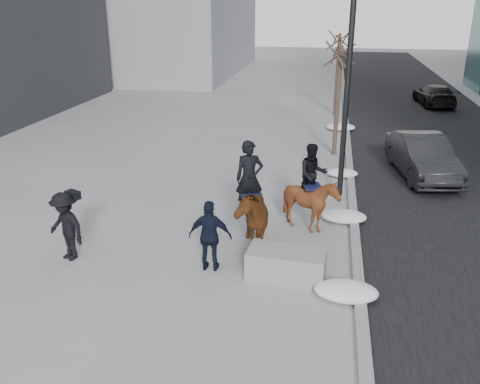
% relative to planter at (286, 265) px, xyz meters
% --- Properties ---
extents(ground, '(120.00, 120.00, 0.00)m').
position_rel_planter_xyz_m(ground, '(-1.35, 0.28, -0.35)').
color(ground, gray).
rests_on(ground, ground).
extents(road, '(8.00, 90.00, 0.01)m').
position_rel_planter_xyz_m(road, '(5.65, 10.28, -0.35)').
color(road, black).
rests_on(road, ground).
extents(curb, '(0.25, 90.00, 0.12)m').
position_rel_planter_xyz_m(curb, '(1.65, 10.28, -0.29)').
color(curb, gray).
rests_on(curb, ground).
extents(planter, '(1.84, 1.02, 0.71)m').
position_rel_planter_xyz_m(planter, '(0.00, 0.00, 0.00)').
color(planter, gray).
rests_on(planter, ground).
extents(car_near, '(2.29, 4.75, 1.50)m').
position_rel_planter_xyz_m(car_near, '(4.18, 8.11, 0.40)').
color(car_near, black).
rests_on(car_near, ground).
extents(car_far, '(2.18, 4.50, 1.26)m').
position_rel_planter_xyz_m(car_far, '(6.97, 22.01, 0.28)').
color(car_far, black).
rests_on(car_far, ground).
extents(tree_near, '(1.20, 1.20, 4.88)m').
position_rel_planter_xyz_m(tree_near, '(1.05, 10.39, 2.09)').
color(tree_near, '#3C2C23').
rests_on(tree_near, ground).
extents(tree_far, '(1.20, 1.20, 4.84)m').
position_rel_planter_xyz_m(tree_far, '(1.05, 18.28, 2.06)').
color(tree_far, '#3A2A22').
rests_on(tree_far, ground).
extents(mounted_left, '(1.61, 2.38, 2.81)m').
position_rel_planter_xyz_m(mounted_left, '(-1.12, 1.45, 0.69)').
color(mounted_left, '#512910').
rests_on(mounted_left, ground).
extents(mounted_right, '(1.65, 1.76, 2.46)m').
position_rel_planter_xyz_m(mounted_right, '(0.41, 2.76, 0.63)').
color(mounted_right, '#4B260F').
rests_on(mounted_right, ground).
extents(feeder, '(1.04, 0.87, 1.75)m').
position_rel_planter_xyz_m(feeder, '(-1.81, 0.11, 0.52)').
color(feeder, black).
rests_on(feeder, ground).
extents(camera_crew, '(1.30, 1.07, 1.75)m').
position_rel_planter_xyz_m(camera_crew, '(-5.41, 0.01, 0.53)').
color(camera_crew, black).
rests_on(camera_crew, ground).
extents(lamppost, '(0.25, 0.80, 9.09)m').
position_rel_planter_xyz_m(lamppost, '(1.25, 5.70, 4.64)').
color(lamppost, black).
rests_on(lamppost, ground).
extents(snow_piles, '(1.43, 16.06, 0.36)m').
position_rel_planter_xyz_m(snow_piles, '(1.35, 6.39, -0.18)').
color(snow_piles, silver).
rests_on(snow_piles, ground).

